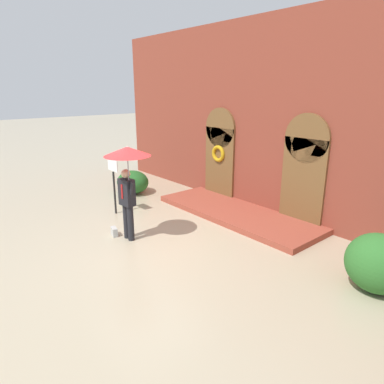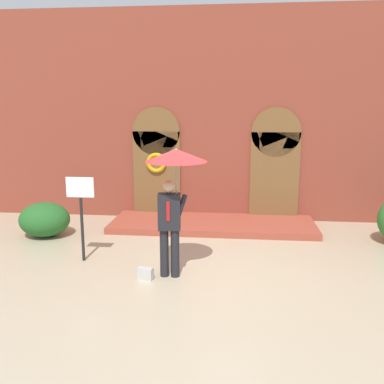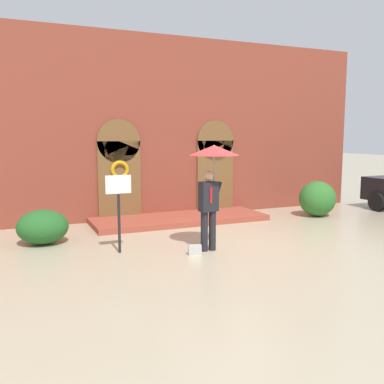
{
  "view_description": "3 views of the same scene",
  "coord_description": "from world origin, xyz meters",
  "px_view_note": "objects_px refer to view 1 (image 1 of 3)",
  "views": [
    {
      "loc": [
        6.49,
        -4.1,
        3.65
      ],
      "look_at": [
        -0.06,
        1.4,
        1.05
      ],
      "focal_mm": 32.0,
      "sensor_mm": 36.0,
      "label": 1
    },
    {
      "loc": [
        0.58,
        -7.57,
        3.13
      ],
      "look_at": [
        -0.35,
        1.27,
        1.29
      ],
      "focal_mm": 40.0,
      "sensor_mm": 36.0,
      "label": 2
    },
    {
      "loc": [
        -4.64,
        -8.67,
        2.58
      ],
      "look_at": [
        -0.11,
        1.86,
        1.05
      ],
      "focal_mm": 40.0,
      "sensor_mm": 36.0,
      "label": 3
    }
  ],
  "objects_px": {
    "person_with_umbrella": "(127,165)",
    "shrub_left": "(133,182)",
    "handbag": "(114,232)",
    "shrub_right": "(378,263)",
    "sign_post": "(114,176)"
  },
  "relations": [
    {
      "from": "sign_post",
      "to": "shrub_right",
      "type": "bearing_deg",
      "value": 14.28
    },
    {
      "from": "sign_post",
      "to": "shrub_left",
      "type": "xyz_separation_m",
      "value": [
        -1.49,
        1.49,
        -0.75
      ]
    },
    {
      "from": "person_with_umbrella",
      "to": "shrub_left",
      "type": "distance_m",
      "value": 4.32
    },
    {
      "from": "handbag",
      "to": "shrub_right",
      "type": "xyz_separation_m",
      "value": [
        5.4,
        2.56,
        0.45
      ]
    },
    {
      "from": "sign_post",
      "to": "shrub_left",
      "type": "distance_m",
      "value": 2.24
    },
    {
      "from": "handbag",
      "to": "shrub_left",
      "type": "bearing_deg",
      "value": 155.82
    },
    {
      "from": "handbag",
      "to": "sign_post",
      "type": "height_order",
      "value": "sign_post"
    },
    {
      "from": "handbag",
      "to": "sign_post",
      "type": "relative_size",
      "value": 0.16
    },
    {
      "from": "person_with_umbrella",
      "to": "shrub_right",
      "type": "distance_m",
      "value": 5.6
    },
    {
      "from": "shrub_left",
      "to": "person_with_umbrella",
      "type": "bearing_deg",
      "value": -31.33
    },
    {
      "from": "person_with_umbrella",
      "to": "handbag",
      "type": "relative_size",
      "value": 8.44
    },
    {
      "from": "handbag",
      "to": "shrub_right",
      "type": "distance_m",
      "value": 6.0
    },
    {
      "from": "shrub_right",
      "to": "handbag",
      "type": "bearing_deg",
      "value": -154.61
    },
    {
      "from": "sign_post",
      "to": "shrub_left",
      "type": "bearing_deg",
      "value": 135.08
    },
    {
      "from": "person_with_umbrella",
      "to": "shrub_left",
      "type": "relative_size",
      "value": 1.97
    }
  ]
}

